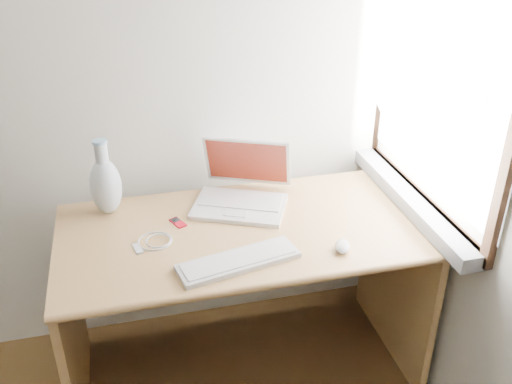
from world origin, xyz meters
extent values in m
cube|color=white|center=(1.75, 1.30, 1.32)|extent=(0.01, 0.90, 1.00)
cube|color=gray|center=(1.69, 1.30, 0.79)|extent=(0.10, 0.96, 0.06)
cube|color=white|center=(1.67, 1.30, 1.35)|extent=(0.02, 0.84, 0.92)
cube|color=tan|center=(0.99, 1.30, 0.74)|extent=(1.43, 0.71, 0.03)
cube|color=tan|center=(0.29, 1.30, 0.36)|extent=(0.03, 0.67, 0.72)
cube|color=tan|center=(1.68, 1.30, 0.36)|extent=(0.03, 0.67, 0.72)
cube|color=tan|center=(0.99, 1.65, 0.48)|extent=(1.37, 0.03, 0.48)
cube|color=white|center=(1.00, 1.45, 0.76)|extent=(0.44, 0.39, 0.02)
cube|color=white|center=(1.00, 1.45, 0.78)|extent=(0.37, 0.27, 0.00)
cube|color=white|center=(1.00, 1.58, 0.89)|extent=(0.38, 0.24, 0.24)
cube|color=#943110|center=(1.00, 1.58, 0.89)|extent=(0.34, 0.21, 0.21)
cube|color=silver|center=(0.92, 1.08, 0.76)|extent=(0.46, 0.22, 0.02)
cube|color=white|center=(0.92, 1.08, 0.78)|extent=(0.42, 0.18, 0.00)
ellipsoid|color=white|center=(1.31, 1.07, 0.77)|extent=(0.09, 0.10, 0.03)
cube|color=#AD0C1C|center=(0.74, 1.40, 0.76)|extent=(0.07, 0.09, 0.01)
cube|color=black|center=(0.74, 1.40, 0.76)|extent=(0.04, 0.04, 0.00)
torus|color=silver|center=(0.64, 1.29, 0.76)|extent=(0.16, 0.16, 0.01)
cube|color=silver|center=(0.58, 1.25, 0.76)|extent=(0.04, 0.07, 0.01)
ellipsoid|color=silver|center=(0.48, 1.55, 0.87)|extent=(0.12, 0.12, 0.24)
cylinder|color=silver|center=(0.48, 1.55, 1.02)|extent=(0.05, 0.05, 0.10)
cylinder|color=#85B4D5|center=(0.48, 1.55, 1.07)|extent=(0.06, 0.06, 0.01)
camera|label=1|loc=(0.58, -0.54, 1.94)|focal=40.00mm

